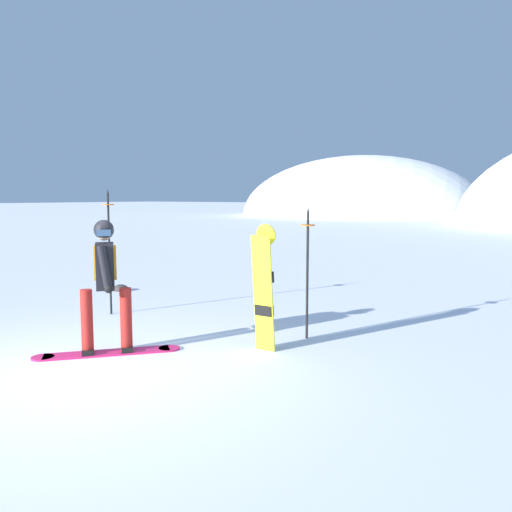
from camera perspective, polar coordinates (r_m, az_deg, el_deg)
ground_plane at (r=6.44m, az=-17.92°, el=-12.08°), size 300.00×300.00×0.00m
ridge_peak_far at (r=57.67m, az=11.07°, el=4.25°), size 25.60×23.04×12.50m
snowboarder_main at (r=7.04m, az=-15.72°, el=-2.74°), size 1.30×1.46×1.71m
spare_snowboard at (r=6.89m, az=0.83°, el=-3.35°), size 0.28×0.17×1.66m
piste_marker_near at (r=9.37m, az=-15.37°, el=1.26°), size 0.20×0.20×2.13m
piste_marker_far at (r=7.51m, az=5.50°, el=-0.83°), size 0.20×0.20×1.87m
rock_dark at (r=11.82m, az=-14.20°, el=-3.59°), size 0.38×0.33×0.27m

